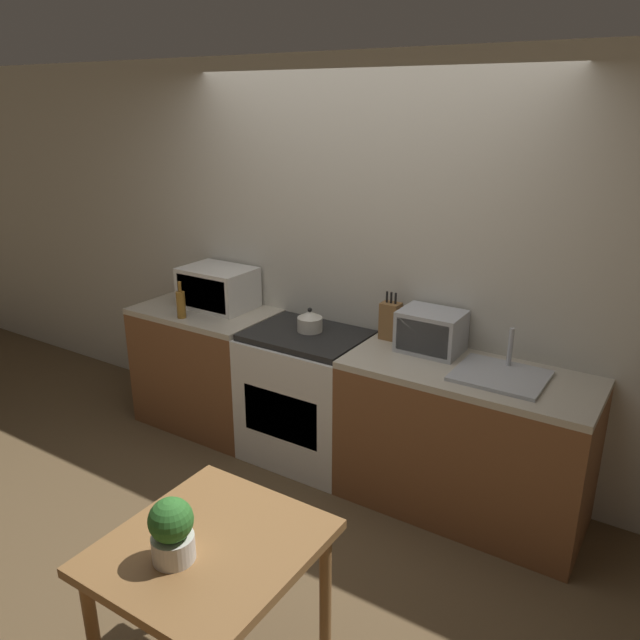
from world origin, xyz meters
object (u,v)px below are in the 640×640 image
at_px(bottle, 181,304).
at_px(kettle, 310,321).
at_px(toaster_oven, 431,331).
at_px(dining_table, 211,567).
at_px(stove_range, 307,396).
at_px(microwave, 218,288).

bearing_deg(bottle, kettle, 16.25).
relative_size(bottle, toaster_oven, 0.70).
distance_m(bottle, dining_table, 2.25).
xyz_separation_m(stove_range, kettle, (-0.00, 0.04, 0.52)).
xyz_separation_m(kettle, bottle, (-0.89, -0.26, 0.03)).
bearing_deg(toaster_oven, bottle, -167.81).
xyz_separation_m(microwave, dining_table, (1.57, -1.84, -0.39)).
height_order(stove_range, dining_table, stove_range).
height_order(microwave, toaster_oven, microwave).
xyz_separation_m(stove_range, toaster_oven, (0.79, 0.15, 0.58)).
distance_m(stove_range, kettle, 0.52).
bearing_deg(stove_range, kettle, 92.46).
bearing_deg(microwave, dining_table, -49.60).
bearing_deg(kettle, microwave, 175.90).
relative_size(kettle, dining_table, 0.21).
distance_m(stove_range, microwave, 1.03).
xyz_separation_m(stove_range, dining_table, (0.73, -1.73, 0.20)).
height_order(microwave, bottle, microwave).
bearing_deg(stove_range, microwave, 172.86).
distance_m(microwave, dining_table, 2.45).
distance_m(bottle, toaster_oven, 1.72).
xyz_separation_m(microwave, toaster_oven, (1.63, 0.04, -0.02)).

